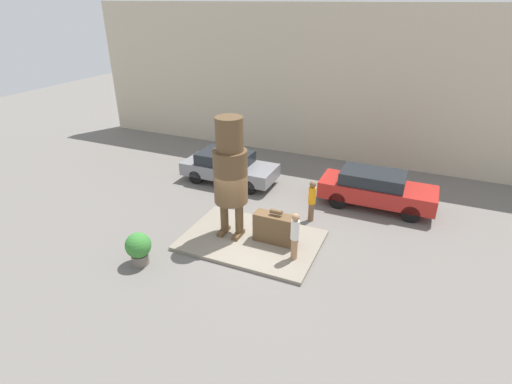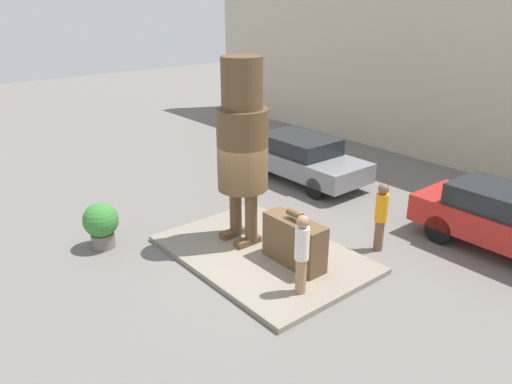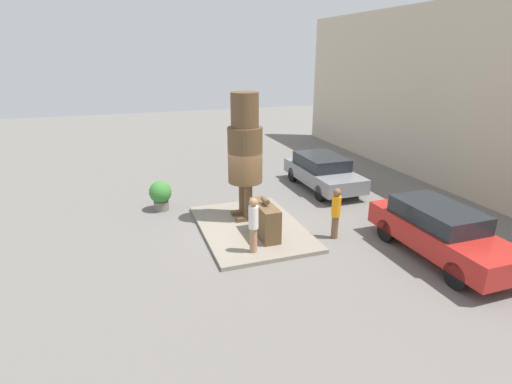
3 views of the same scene
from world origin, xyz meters
TOP-DOWN VIEW (x-y plane):
  - ground_plane at (0.00, 0.00)m, footprint 60.00×60.00m
  - pedestal at (0.00, 0.00)m, footprint 4.83×3.33m
  - building_backdrop at (0.00, 9.61)m, footprint 28.00×0.60m
  - statue_figure at (-0.80, 0.06)m, footprint 1.18×1.18m
  - giant_suitcase at (0.86, 0.18)m, footprint 1.55×0.53m
  - tourist at (1.79, -0.52)m, footprint 0.29×0.29m
  - parked_car_grey at (-3.15, 4.36)m, footprint 4.43×1.86m
  - parked_car_red at (3.61, 4.56)m, footprint 4.66×1.71m
  - planter_pot at (-2.82, -2.68)m, footprint 0.84×0.84m
  - worker_hivis at (1.52, 2.35)m, footprint 0.29×0.29m

SIDE VIEW (x-z plane):
  - ground_plane at x=0.00m, z-range 0.00..0.00m
  - pedestal at x=0.00m, z-range 0.00..0.13m
  - planter_pot at x=-2.82m, z-range 0.06..1.20m
  - giant_suitcase at x=0.86m, z-range 0.02..1.31m
  - parked_car_grey at x=-3.15m, z-range 0.05..1.50m
  - parked_car_red at x=3.61m, z-range 0.06..1.61m
  - worker_hivis at x=1.52m, z-range 0.08..1.77m
  - tourist at x=1.79m, z-range 0.21..1.90m
  - statue_figure at x=-0.80m, z-range 0.50..4.87m
  - building_backdrop at x=0.00m, z-range 0.00..7.79m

